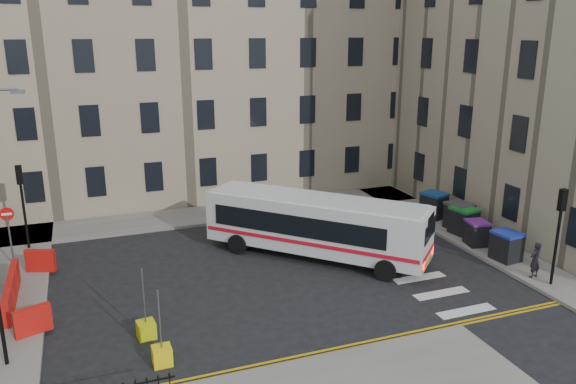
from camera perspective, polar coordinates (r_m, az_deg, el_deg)
ground at (r=25.65m, az=2.14°, el=-7.55°), size 120.00×120.00×0.00m
pavement_north at (r=32.09m, az=-13.86°, el=-2.93°), size 36.00×3.20×0.15m
pavement_east at (r=33.02m, az=14.00°, el=-2.40°), size 2.40×26.00×0.15m
terrace_north at (r=37.25m, az=-17.67°, el=12.82°), size 38.30×10.80×17.20m
corner_east at (r=38.74m, az=26.83°, el=13.46°), size 17.80×24.30×19.20m
traffic_light_east at (r=25.09m, az=25.86°, el=-2.77°), size 0.28×0.22×4.10m
traffic_light_nw at (r=29.26m, az=-25.43°, el=-0.17°), size 0.28×0.22×4.10m
no_entry_north at (r=27.63m, az=-26.55°, el=-2.95°), size 0.60×0.08×3.00m
roadworks_barriers at (r=24.32m, az=-25.43°, el=-8.91°), size 1.66×6.26×1.00m
bus at (r=26.10m, az=2.80°, el=-3.24°), size 9.03×9.11×2.85m
wheelie_bin_a at (r=27.58m, az=21.31°, el=-5.12°), size 1.17×1.31×1.33m
wheelie_bin_b at (r=29.02m, az=18.61°, el=-3.94°), size 1.14×1.26×1.21m
wheelie_bin_c at (r=30.30m, az=17.40°, el=-2.80°), size 1.31×1.44×1.39m
wheelie_bin_d at (r=30.94m, az=16.95°, el=-2.35°), size 1.24×1.39×1.42m
wheelie_bin_e at (r=32.51m, az=14.59°, el=-1.27°), size 1.47×1.57×1.41m
pedestrian at (r=26.11m, az=23.81°, el=-6.33°), size 0.64×0.49×1.58m
bollard_yellow at (r=20.63m, az=-14.20°, el=-13.41°), size 0.66×0.66×0.60m
bollard_chevron at (r=19.08m, az=-12.67°, el=-15.92°), size 0.61×0.61×0.60m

